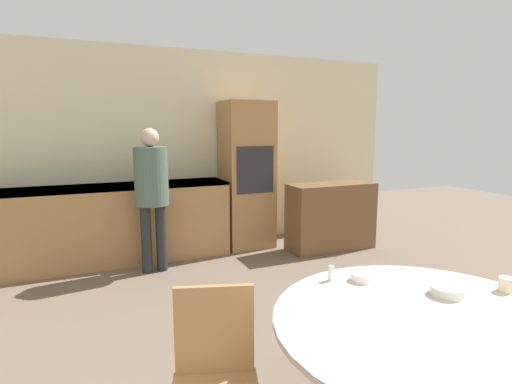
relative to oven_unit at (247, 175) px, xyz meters
name	(u,v)px	position (x,y,z in m)	size (l,w,h in m)	color
wall_back	(181,150)	(-0.81, 0.34, 0.33)	(6.39, 0.05, 2.60)	beige
kitchen_counter	(110,223)	(-1.75, -0.01, -0.49)	(2.79, 0.60, 0.93)	#AD7A47
oven_unit	(247,175)	(0.00, 0.00, 0.00)	(0.63, 0.59, 1.94)	#AD7A47
sideboard	(331,216)	(0.96, -0.60, -0.53)	(1.15, 0.45, 0.88)	brown
dining_table	(429,362)	(-0.59, -3.69, -0.44)	(1.45, 1.45, 0.74)	brown
chair_far_left	(215,373)	(-1.51, -3.31, -0.48)	(0.50, 0.50, 0.87)	#AD7A47
person_standing	(152,185)	(-1.33, -0.53, 0.01)	(0.36, 0.36, 1.60)	#262628
cup	(506,284)	(0.02, -3.61, -0.19)	(0.08, 0.08, 0.08)	beige
bowl_near	(362,277)	(-0.59, -3.18, -0.21)	(0.12, 0.12, 0.05)	white
bowl_centre	(447,291)	(-0.31, -3.52, -0.21)	(0.17, 0.17, 0.05)	silver
salt_shaker	(331,273)	(-0.75, -3.11, -0.19)	(0.03, 0.03, 0.09)	white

